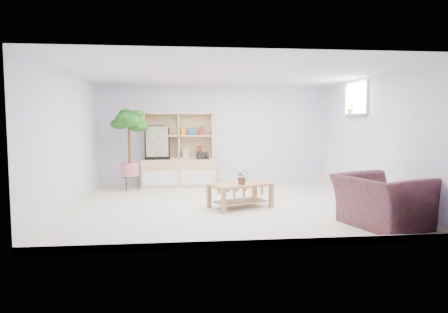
{
  "coord_description": "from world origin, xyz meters",
  "views": [
    {
      "loc": [
        -0.81,
        -7.2,
        1.55
      ],
      "look_at": [
        -0.01,
        0.22,
        0.88
      ],
      "focal_mm": 32.0,
      "sensor_mm": 36.0,
      "label": 1
    }
  ],
  "objects": [
    {
      "name": "sill_plant",
      "position": [
        2.67,
        0.73,
        1.81
      ],
      "size": [
        0.14,
        0.12,
        0.23
      ],
      "primitive_type": "imported",
      "rotation": [
        0.0,
        0.0,
        -0.13
      ],
      "color": "#205E1B",
      "rests_on": "window_sill"
    },
    {
      "name": "walls",
      "position": [
        0.0,
        0.0,
        1.2
      ],
      "size": [
        5.51,
        5.01,
        2.4
      ],
      "color": "silver",
      "rests_on": "floor"
    },
    {
      "name": "table_plant",
      "position": [
        0.25,
        -0.32,
        0.57
      ],
      "size": [
        0.31,
        0.3,
        0.27
      ],
      "primitive_type": "imported",
      "rotation": [
        0.0,
        0.0,
        0.52
      ],
      "color": "#275E24",
      "rests_on": "coffee_table"
    },
    {
      "name": "poster",
      "position": [
        -1.37,
        2.16,
        1.05
      ],
      "size": [
        0.59,
        0.2,
        0.8
      ],
      "primitive_type": null,
      "rotation": [
        0.0,
        0.0,
        0.11
      ],
      "color": "yellow",
      "rests_on": "storage_unit"
    },
    {
      "name": "window_sill",
      "position": [
        2.67,
        0.6,
        1.68
      ],
      "size": [
        0.14,
        1.0,
        0.04
      ],
      "primitive_type": "cube",
      "color": "silver",
      "rests_on": "walls"
    },
    {
      "name": "coffee_table",
      "position": [
        0.23,
        -0.23,
        0.22
      ],
      "size": [
        1.21,
        0.97,
        0.44
      ],
      "primitive_type": null,
      "rotation": [
        0.0,
        0.0,
        0.43
      ],
      "color": "#A97E4D",
      "rests_on": "floor"
    },
    {
      "name": "floor",
      "position": [
        0.0,
        0.0,
        0.0
      ],
      "size": [
        5.5,
        5.0,
        0.01
      ],
      "primitive_type": "cube",
      "color": "beige",
      "rests_on": "ground"
    },
    {
      "name": "ceiling",
      "position": [
        0.0,
        0.0,
        2.4
      ],
      "size": [
        5.5,
        5.0,
        0.01
      ],
      "primitive_type": "cube",
      "color": "silver",
      "rests_on": "walls"
    },
    {
      "name": "window",
      "position": [
        2.73,
        0.6,
        2.0
      ],
      "size": [
        0.1,
        0.98,
        0.68
      ],
      "primitive_type": null,
      "color": "#D0E9FF",
      "rests_on": "walls"
    },
    {
      "name": "floor_tree",
      "position": [
        -1.95,
        1.73,
        0.91
      ],
      "size": [
        0.77,
        0.77,
        1.82
      ],
      "primitive_type": null,
      "rotation": [
        0.0,
        0.0,
        0.16
      ],
      "color": "#205E1B",
      "rests_on": "floor"
    },
    {
      "name": "toy_truck",
      "position": [
        -0.31,
        2.15,
        0.75
      ],
      "size": [
        0.39,
        0.29,
        0.19
      ],
      "primitive_type": null,
      "rotation": [
        0.0,
        0.0,
        0.14
      ],
      "color": "black",
      "rests_on": "storage_unit"
    },
    {
      "name": "baseboard",
      "position": [
        0.0,
        0.0,
        0.05
      ],
      "size": [
        5.5,
        5.0,
        0.1
      ],
      "primitive_type": null,
      "color": "silver",
      "rests_on": "floor"
    },
    {
      "name": "storage_unit",
      "position": [
        -0.87,
        2.24,
        0.87
      ],
      "size": [
        1.74,
        0.59,
        1.74
      ],
      "primitive_type": null,
      "color": "tan",
      "rests_on": "floor"
    },
    {
      "name": "armchair",
      "position": [
        2.1,
        -1.73,
        0.43
      ],
      "size": [
        1.33,
        1.43,
        0.87
      ],
      "primitive_type": "imported",
      "rotation": [
        0.0,
        0.0,
        1.89
      ],
      "color": "#1B2141",
      "rests_on": "floor"
    }
  ]
}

